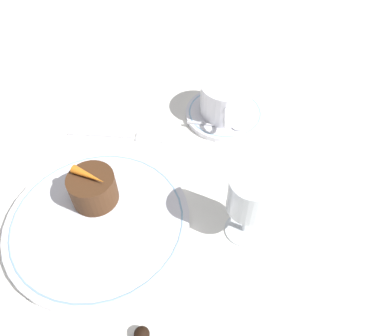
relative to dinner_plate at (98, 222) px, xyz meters
name	(u,v)px	position (x,y,z in m)	size (l,w,h in m)	color
ground_plane	(134,209)	(-0.03, 0.05, -0.01)	(3.00, 3.00, 0.00)	white
dinner_plate	(98,222)	(0.00, 0.00, 0.00)	(0.27, 0.27, 0.01)	white
saucer	(225,113)	(-0.26, 0.18, 0.00)	(0.15, 0.15, 0.01)	white
coffee_cup	(226,98)	(-0.26, 0.18, 0.04)	(0.12, 0.10, 0.06)	white
spoon	(222,126)	(-0.22, 0.18, 0.00)	(0.02, 0.11, 0.00)	silver
wine_glass	(251,198)	(-0.01, 0.22, 0.08)	(0.06, 0.06, 0.12)	silver
fork	(125,136)	(-0.19, 0.00, -0.01)	(0.02, 0.17, 0.01)	silver
dessert_cake	(93,189)	(-0.04, -0.01, 0.03)	(0.07, 0.07, 0.05)	#4C2D19
carrot_garnish	(89,175)	(-0.04, -0.01, 0.06)	(0.03, 0.06, 0.01)	orange
chocolate_truffle	(142,334)	(0.15, 0.09, 0.00)	(0.02, 0.02, 0.02)	black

